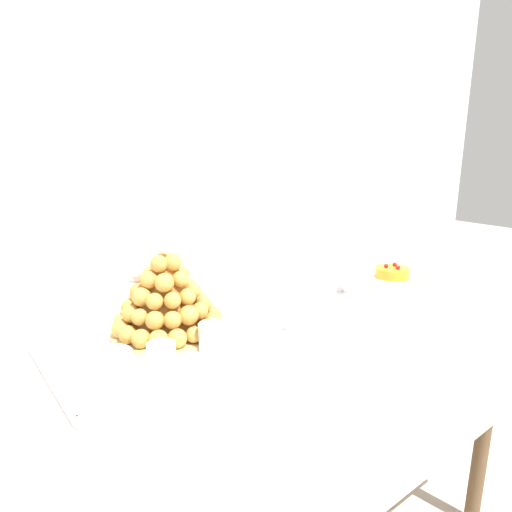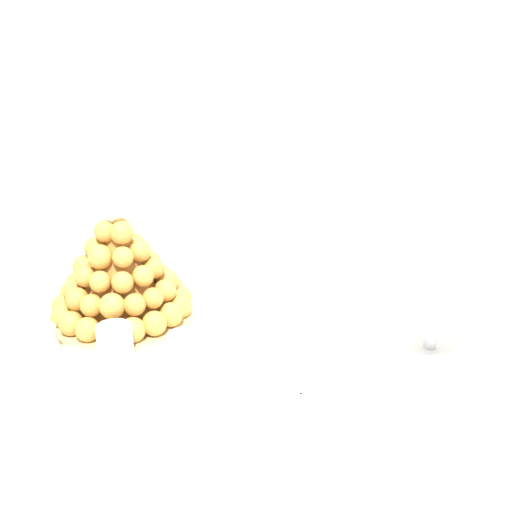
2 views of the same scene
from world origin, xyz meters
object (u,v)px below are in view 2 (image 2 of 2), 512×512
croquembouche (120,276)px  macaron_goblet (439,257)px  dessert_cup_mid_right (187,352)px  serving_tray (130,335)px  creme_brulee_ramekin (18,325)px  dessert_cup_mid_left (40,344)px  wine_glass (133,233)px  dessert_cup_right (250,357)px  dessert_cup_centre (115,344)px

croquembouche → macaron_goblet: 0.54m
croquembouche → dessert_cup_mid_right: size_ratio=4.21×
serving_tray → creme_brulee_ramekin: (-0.19, -0.01, 0.01)m
serving_tray → dessert_cup_mid_left: dessert_cup_mid_left is taller
dessert_cup_mid_left → wine_glass: bearing=74.1°
macaron_goblet → serving_tray: bearing=-178.2°
serving_tray → wine_glass: bearing=102.0°
creme_brulee_ramekin → dessert_cup_mid_right: bearing=-14.2°
croquembouche → dessert_cup_mid_left: bearing=-120.7°
dessert_cup_right → dessert_cup_mid_left: bearing=178.4°
dessert_cup_right → macaron_goblet: bearing=22.2°
serving_tray → dessert_cup_right: dessert_cup_right is taller
serving_tray → wine_glass: 0.22m
dessert_cup_right → macaron_goblet: macaron_goblet is taller
macaron_goblet → wine_glass: (-0.54, 0.17, -0.04)m
croquembouche → creme_brulee_ramekin: bearing=-156.9°
serving_tray → macaron_goblet: bearing=1.8°
croquembouche → macaron_goblet: bearing=-4.7°
dessert_cup_mid_left → creme_brulee_ramekin: size_ratio=0.58×
croquembouche → macaron_goblet: macaron_goblet is taller
serving_tray → dessert_cup_centre: size_ratio=10.54×
creme_brulee_ramekin → macaron_goblet: (0.69, 0.03, 0.14)m
croquembouche → dessert_cup_mid_left: croquembouche is taller
dessert_cup_mid_left → dessert_cup_mid_right: (0.24, 0.00, 0.00)m
dessert_cup_mid_left → dessert_cup_right: (0.34, -0.01, 0.00)m
dessert_cup_right → creme_brulee_ramekin: size_ratio=0.64×
serving_tray → croquembouche: 0.11m
dessert_cup_mid_left → dessert_cup_right: bearing=-1.6°
dessert_cup_mid_left → macaron_goblet: size_ratio=0.20×
creme_brulee_ramekin → macaron_goblet: macaron_goblet is taller
serving_tray → dessert_cup_mid_left: size_ratio=11.08×
dessert_cup_right → macaron_goblet: 0.33m
dessert_cup_mid_right → macaron_goblet: (0.38, 0.10, 0.13)m
serving_tray → macaron_goblet: (0.50, 0.02, 0.16)m
croquembouche → dessert_cup_mid_right: (0.15, -0.15, -0.06)m
serving_tray → dessert_cup_mid_right: (0.12, -0.09, 0.03)m
creme_brulee_ramekin → dessert_cup_right: bearing=-12.3°
dessert_cup_right → serving_tray: bearing=155.3°
serving_tray → macaron_goblet: 0.53m
dessert_cup_mid_right → wine_glass: size_ratio=0.37×
dessert_cup_centre → dessert_cup_mid_left: bearing=-175.7°
croquembouche → dessert_cup_mid_left: size_ratio=4.64×
dessert_cup_mid_right → creme_brulee_ramekin: 0.32m
wine_glass → dessert_cup_mid_right: bearing=-60.3°
dessert_cup_mid_right → dessert_cup_mid_left: bearing=-179.6°
dessert_cup_mid_right → macaron_goblet: macaron_goblet is taller
dessert_cup_mid_left → wine_glass: (0.08, 0.28, 0.09)m
dessert_cup_right → croquembouche: bearing=147.2°
wine_glass → dessert_cup_mid_left: bearing=-105.9°
dessert_cup_mid_left → dessert_cup_centre: (0.12, 0.01, 0.00)m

